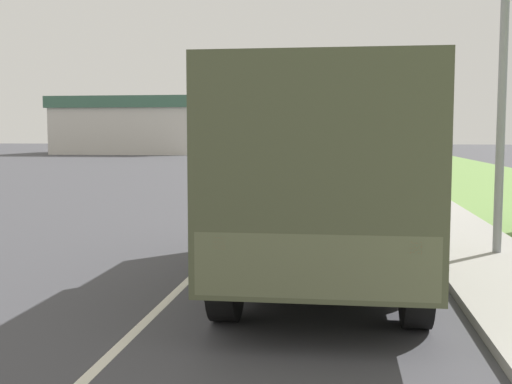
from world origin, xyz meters
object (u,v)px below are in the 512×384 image
(car_third_ahead, at_px, (340,153))
(lamp_post, at_px, (489,27))
(car_second_ahead, at_px, (324,166))
(car_nearest_ahead, at_px, (337,176))
(military_truck, at_px, (325,168))

(car_third_ahead, xyz_separation_m, lamp_post, (2.45, -33.83, 3.05))
(lamp_post, bearing_deg, car_second_ahead, 99.84)
(car_second_ahead, xyz_separation_m, lamp_post, (3.10, -17.89, 3.17))
(car_nearest_ahead, relative_size, car_third_ahead, 0.94)
(car_nearest_ahead, bearing_deg, military_truck, -90.39)
(car_second_ahead, distance_m, lamp_post, 18.43)
(military_truck, bearing_deg, lamp_post, 38.00)
(military_truck, distance_m, car_third_ahead, 35.86)
(car_second_ahead, bearing_deg, military_truck, -88.52)
(military_truck, distance_m, car_nearest_ahead, 12.49)
(car_second_ahead, bearing_deg, car_nearest_ahead, -85.40)
(car_third_ahead, height_order, lamp_post, lamp_post)
(car_nearest_ahead, xyz_separation_m, car_second_ahead, (-0.60, 7.46, -0.04))
(military_truck, bearing_deg, car_nearest_ahead, 89.61)
(car_second_ahead, height_order, car_third_ahead, car_third_ahead)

